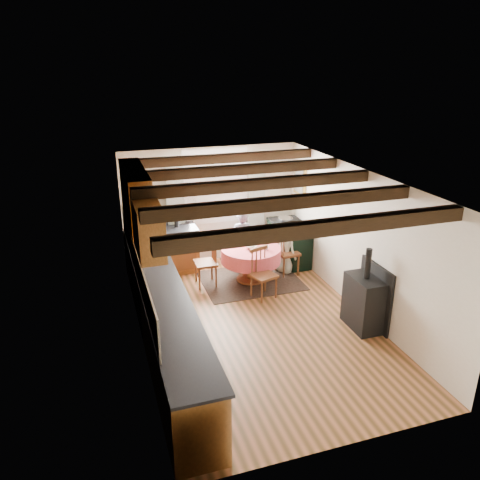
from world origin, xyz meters
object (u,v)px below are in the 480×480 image
object	(u,v)px
dining_table	(251,264)
aga_range	(289,243)
chair_left	(205,261)
child_right	(285,248)
chair_right	(288,251)
cast_iron_stove	(365,289)
cup	(266,248)
child_far	(242,241)
chair_near	(264,274)

from	to	relation	value
dining_table	aga_range	bearing A→B (deg)	28.31
chair_left	child_right	world-z (taller)	child_right
chair_right	chair_left	bearing A→B (deg)	85.11
dining_table	cast_iron_stove	bearing A→B (deg)	-61.79
dining_table	chair_left	world-z (taller)	chair_left
child_right	cup	bearing A→B (deg)	103.72
chair_right	child_right	bearing A→B (deg)	5.86
aga_range	child_right	world-z (taller)	child_right
aga_range	child_far	distance (m)	1.03
cast_iron_stove	cup	bearing A→B (deg)	114.87
dining_table	cast_iron_stove	distance (m)	2.44
cast_iron_stove	chair_near	bearing A→B (deg)	128.83
chair_near	child_right	world-z (taller)	child_right
chair_near	child_far	world-z (taller)	child_far
cast_iron_stove	child_right	xyz separation A→B (m)	(-0.36, 2.29, -0.16)
cup	cast_iron_stove	bearing A→B (deg)	-65.13
chair_near	cup	world-z (taller)	chair_near
dining_table	chair_near	world-z (taller)	chair_near
chair_left	child_right	size ratio (longest dim) A/B	0.94
chair_left	aga_range	bearing A→B (deg)	104.76
chair_left	cast_iron_stove	world-z (taller)	cast_iron_stove
child_right	aga_range	bearing A→B (deg)	-51.69
chair_right	aga_range	xyz separation A→B (m)	(0.23, 0.46, -0.03)
dining_table	child_right	distance (m)	0.82
aga_range	chair_left	bearing A→B (deg)	-166.43
chair_near	aga_range	bearing A→B (deg)	32.65
aga_range	child_right	distance (m)	0.46
chair_right	aga_range	world-z (taller)	chair_right
chair_near	chair_left	xyz separation A→B (m)	(-0.86, 0.81, 0.02)
chair_left	chair_right	bearing A→B (deg)	90.98
chair_left	aga_range	world-z (taller)	chair_left
child_right	cast_iron_stove	bearing A→B (deg)	169.52
chair_left	cup	distance (m)	1.16
chair_near	chair_right	xyz separation A→B (m)	(0.80, 0.80, 0.02)
dining_table	cup	xyz separation A→B (m)	(0.24, -0.19, 0.38)
cup	chair_left	bearing A→B (deg)	165.48
cast_iron_stove	cup	world-z (taller)	cast_iron_stove
chair_right	aga_range	size ratio (longest dim) A/B	0.99
dining_table	child_far	xyz separation A→B (m)	(0.01, 0.59, 0.27)
chair_near	cast_iron_stove	bearing A→B (deg)	-69.38
chair_near	aga_range	world-z (taller)	chair_near
child_far	child_right	bearing A→B (deg)	155.51
aga_range	cast_iron_stove	xyz separation A→B (m)	(0.11, -2.68, 0.22)
child_far	cup	xyz separation A→B (m)	(0.23, -0.78, 0.12)
chair_near	cup	xyz separation A→B (m)	(0.24, 0.52, 0.26)
chair_right	cast_iron_stove	bearing A→B (deg)	-175.91
child_right	chair_left	bearing A→B (deg)	73.08
chair_left	child_right	distance (m)	1.65
chair_near	chair_left	size ratio (longest dim) A/B	0.96
dining_table	chair_near	size ratio (longest dim) A/B	1.23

